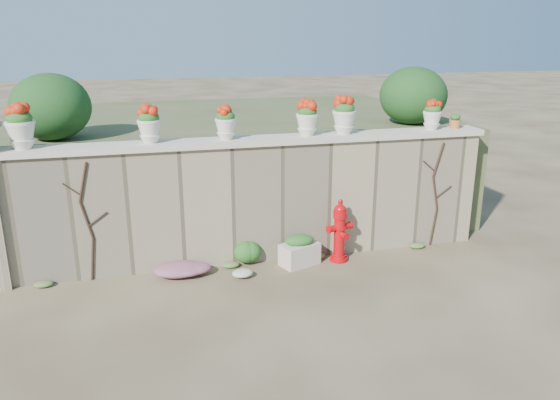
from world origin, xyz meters
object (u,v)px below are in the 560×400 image
object	(u,v)px
urn_pot_0	(20,127)
terracotta_pot	(455,122)
planter_box	(300,251)
fire_hydrant	(340,230)

from	to	relation	value
urn_pot_0	terracotta_pot	xyz separation A→B (m)	(7.09, -0.00, -0.21)
planter_box	urn_pot_0	xyz separation A→B (m)	(-4.11, 0.45, 2.18)
fire_hydrant	terracotta_pot	bearing A→B (deg)	-4.16
planter_box	terracotta_pot	distance (m)	3.60
planter_box	urn_pot_0	distance (m)	4.67
planter_box	urn_pot_0	size ratio (longest dim) A/B	1.10
fire_hydrant	planter_box	bearing A→B (deg)	163.39
fire_hydrant	planter_box	xyz separation A→B (m)	(-0.70, 0.01, -0.30)
fire_hydrant	urn_pot_0	bearing A→B (deg)	158.85
urn_pot_0	planter_box	bearing A→B (deg)	-6.27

